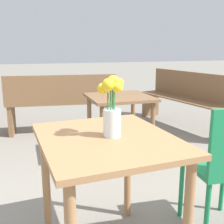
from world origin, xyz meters
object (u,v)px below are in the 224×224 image
object	(u,v)px
bench_far	(61,102)
flower_vase	(112,111)
bench_middle	(187,97)
table_back	(119,108)
table_front	(107,159)

from	to	relation	value
bench_far	flower_vase	bearing A→B (deg)	-91.58
bench_far	bench_middle	bearing A→B (deg)	-7.54
table_back	bench_middle	bearing A→B (deg)	31.31
bench_middle	bench_far	size ratio (longest dim) A/B	1.17
bench_middle	bench_far	distance (m)	1.92
flower_vase	bench_middle	xyz separation A→B (m)	(1.98, 2.33, -0.43)
bench_middle	flower_vase	bearing A→B (deg)	-130.33
table_front	flower_vase	distance (m)	0.27
table_front	table_back	distance (m)	1.58
flower_vase	bench_middle	distance (m)	3.09
bench_middle	table_back	distance (m)	1.66
table_front	table_back	size ratio (longest dim) A/B	1.24
flower_vase	bench_far	size ratio (longest dim) A/B	0.21
bench_far	table_back	world-z (taller)	bench_far
table_front	bench_far	size ratio (longest dim) A/B	0.56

